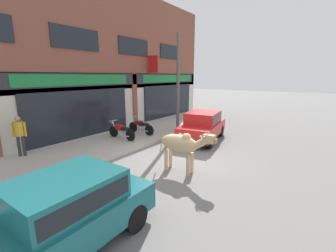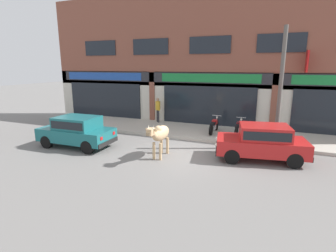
{
  "view_description": "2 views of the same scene",
  "coord_description": "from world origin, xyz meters",
  "px_view_note": "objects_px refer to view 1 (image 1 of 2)",
  "views": [
    {
      "loc": [
        -6.64,
        -4.48,
        3.26
      ],
      "look_at": [
        0.98,
        1.0,
        1.15
      ],
      "focal_mm": 24.0,
      "sensor_mm": 36.0,
      "label": 1
    },
    {
      "loc": [
        3.79,
        -10.28,
        3.79
      ],
      "look_at": [
        -0.78,
        1.0,
        0.98
      ],
      "focal_mm": 28.0,
      "sensor_mm": 36.0,
      "label": 2
    }
  ],
  "objects_px": {
    "car_0": "(203,125)",
    "utility_pole": "(178,84)",
    "car_1": "(65,210)",
    "motorcycle_0": "(121,131)",
    "cow": "(182,144)",
    "pedestrian": "(19,132)",
    "motorcycle_1": "(141,127)"
  },
  "relations": [
    {
      "from": "motorcycle_1",
      "to": "pedestrian",
      "type": "xyz_separation_m",
      "value": [
        -5.35,
        1.42,
        0.6
      ]
    },
    {
      "from": "car_0",
      "to": "cow",
      "type": "bearing_deg",
      "value": -162.67
    },
    {
      "from": "pedestrian",
      "to": "utility_pole",
      "type": "relative_size",
      "value": 0.3
    },
    {
      "from": "cow",
      "to": "motorcycle_0",
      "type": "height_order",
      "value": "cow"
    },
    {
      "from": "car_1",
      "to": "utility_pole",
      "type": "distance_m",
      "value": 9.57
    },
    {
      "from": "motorcycle_0",
      "to": "car_0",
      "type": "bearing_deg",
      "value": -49.86
    },
    {
      "from": "cow",
      "to": "car_0",
      "type": "xyz_separation_m",
      "value": [
        3.98,
        1.24,
        -0.19
      ]
    },
    {
      "from": "cow",
      "to": "car_0",
      "type": "relative_size",
      "value": 0.57
    },
    {
      "from": "cow",
      "to": "pedestrian",
      "type": "xyz_separation_m",
      "value": [
        -2.68,
        5.74,
        0.13
      ]
    },
    {
      "from": "cow",
      "to": "utility_pole",
      "type": "bearing_deg",
      "value": 34.63
    },
    {
      "from": "cow",
      "to": "car_0",
      "type": "distance_m",
      "value": 4.18
    },
    {
      "from": "car_0",
      "to": "utility_pole",
      "type": "bearing_deg",
      "value": 74.13
    },
    {
      "from": "cow",
      "to": "motorcycle_1",
      "type": "relative_size",
      "value": 1.19
    },
    {
      "from": "cow",
      "to": "motorcycle_1",
      "type": "distance_m",
      "value": 5.1
    },
    {
      "from": "motorcycle_0",
      "to": "utility_pole",
      "type": "xyz_separation_m",
      "value": [
        3.19,
        -1.27,
        2.28
      ]
    },
    {
      "from": "motorcycle_0",
      "to": "pedestrian",
      "type": "distance_m",
      "value": 4.27
    },
    {
      "from": "cow",
      "to": "car_1",
      "type": "relative_size",
      "value": 0.59
    },
    {
      "from": "utility_pole",
      "to": "motorcycle_0",
      "type": "bearing_deg",
      "value": 158.27
    },
    {
      "from": "car_1",
      "to": "motorcycle_1",
      "type": "height_order",
      "value": "car_1"
    },
    {
      "from": "car_1",
      "to": "motorcycle_1",
      "type": "xyz_separation_m",
      "value": [
        6.93,
        4.44,
        -0.28
      ]
    },
    {
      "from": "car_0",
      "to": "pedestrian",
      "type": "bearing_deg",
      "value": 145.99
    },
    {
      "from": "motorcycle_0",
      "to": "motorcycle_1",
      "type": "bearing_deg",
      "value": -3.18
    },
    {
      "from": "cow",
      "to": "pedestrian",
      "type": "height_order",
      "value": "pedestrian"
    },
    {
      "from": "motorcycle_0",
      "to": "pedestrian",
      "type": "relative_size",
      "value": 1.13
    },
    {
      "from": "car_1",
      "to": "motorcycle_0",
      "type": "relative_size",
      "value": 2.01
    },
    {
      "from": "cow",
      "to": "motorcycle_0",
      "type": "xyz_separation_m",
      "value": [
        1.33,
        4.39,
        -0.47
      ]
    },
    {
      "from": "cow",
      "to": "car_1",
      "type": "distance_m",
      "value": 4.26
    },
    {
      "from": "motorcycle_0",
      "to": "utility_pole",
      "type": "bearing_deg",
      "value": -21.73
    },
    {
      "from": "car_0",
      "to": "pedestrian",
      "type": "relative_size",
      "value": 2.37
    },
    {
      "from": "cow",
      "to": "motorcycle_1",
      "type": "xyz_separation_m",
      "value": [
        2.68,
        4.31,
        -0.47
      ]
    },
    {
      "from": "car_0",
      "to": "motorcycle_0",
      "type": "distance_m",
      "value": 4.12
    },
    {
      "from": "motorcycle_0",
      "to": "pedestrian",
      "type": "xyz_separation_m",
      "value": [
        -4.01,
        1.35,
        0.6
      ]
    }
  ]
}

